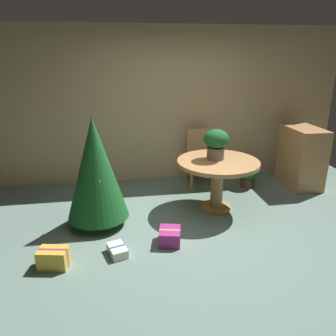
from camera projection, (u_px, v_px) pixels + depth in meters
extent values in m
plane|color=slate|center=(202.00, 239.00, 3.99)|extent=(6.60, 6.60, 0.00)
cube|color=tan|center=(171.00, 106.00, 5.61)|extent=(6.00, 0.10, 2.60)
cylinder|color=#B27F4C|center=(216.00, 207.00, 4.79)|extent=(0.44, 0.44, 0.04)
cylinder|color=#B27F4C|center=(217.00, 185.00, 4.68)|extent=(0.18, 0.18, 0.64)
cylinder|color=#B27F4C|center=(218.00, 162.00, 4.57)|extent=(1.15, 1.15, 0.05)
cylinder|color=#665B51|center=(216.00, 153.00, 4.60)|extent=(0.25, 0.25, 0.17)
ellipsoid|color=#195623|center=(216.00, 139.00, 4.53)|extent=(0.35, 0.35, 0.26)
sphere|color=red|center=(211.00, 134.00, 4.49)|extent=(0.08, 0.08, 0.08)
sphere|color=red|center=(210.00, 137.00, 4.63)|extent=(0.07, 0.07, 0.07)
cylinder|color=#B27F4C|center=(214.00, 176.00, 5.45)|extent=(0.04, 0.04, 0.44)
cylinder|color=#B27F4C|center=(192.00, 177.00, 5.39)|extent=(0.04, 0.04, 0.44)
cylinder|color=#B27F4C|center=(207.00, 168.00, 5.83)|extent=(0.04, 0.04, 0.44)
cylinder|color=#B27F4C|center=(186.00, 169.00, 5.77)|extent=(0.04, 0.04, 0.44)
cube|color=#B27F4C|center=(200.00, 159.00, 5.53)|extent=(0.43, 0.45, 0.05)
cube|color=#B27F4C|center=(198.00, 141.00, 5.63)|extent=(0.39, 0.05, 0.46)
cylinder|color=brown|center=(99.00, 219.00, 4.35)|extent=(0.10, 0.10, 0.12)
cone|color=#195623|center=(96.00, 169.00, 4.11)|extent=(0.79, 0.79, 1.32)
sphere|color=red|center=(89.00, 172.00, 3.95)|extent=(0.04, 0.04, 0.04)
sphere|color=gold|center=(99.00, 181.00, 3.96)|extent=(0.05, 0.05, 0.05)
sphere|color=silver|center=(79.00, 180.00, 4.11)|extent=(0.05, 0.05, 0.05)
sphere|color=#2D51A8|center=(89.00, 149.00, 4.12)|extent=(0.06, 0.06, 0.06)
cube|color=silver|center=(117.00, 250.00, 3.68)|extent=(0.25, 0.32, 0.10)
cube|color=#1E569E|center=(117.00, 250.00, 3.68)|extent=(0.18, 0.08, 0.10)
cube|color=gold|center=(54.00, 258.00, 3.45)|extent=(0.34, 0.26, 0.21)
cube|color=#9E287A|center=(54.00, 258.00, 3.45)|extent=(0.31, 0.09, 0.21)
cube|color=#9E287A|center=(170.00, 236.00, 3.89)|extent=(0.31, 0.34, 0.18)
cube|color=gold|center=(170.00, 236.00, 3.89)|extent=(0.25, 0.08, 0.18)
cube|color=#B27F4C|center=(301.00, 157.00, 5.48)|extent=(0.48, 0.79, 1.01)
sphere|color=#B29338|center=(288.00, 155.00, 5.43)|extent=(0.04, 0.04, 0.04)
cylinder|color=#4C382D|center=(247.00, 182.00, 5.57)|extent=(0.23, 0.23, 0.16)
sphere|color=#1E6628|center=(248.00, 170.00, 5.50)|extent=(0.33, 0.33, 0.33)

